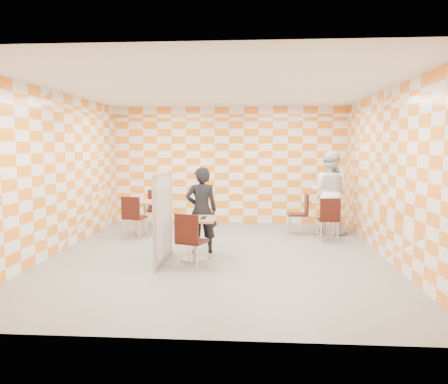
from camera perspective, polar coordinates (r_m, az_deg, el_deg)
name	(u,v)px	position (r m, az deg, el deg)	size (l,w,h in m)	color
room_shell	(220,172)	(8.38, -0.52, 2.63)	(7.00, 7.00, 7.00)	gray
main_table	(195,231)	(7.67, -3.77, -5.16)	(0.70, 0.70, 0.75)	tan
second_table	(325,212)	(10.15, 13.06, -2.56)	(0.70, 0.70, 0.75)	tan
empty_table	(145,212)	(10.11, -10.26, -2.53)	(0.70, 0.70, 0.75)	tan
chair_main_front	(190,237)	(7.06, -4.50, -5.86)	(0.54, 0.55, 0.92)	#33100A
chair_second_front	(329,216)	(9.38, 13.54, -3.04)	(0.44, 0.45, 0.92)	#33100A
chair_second_side	(302,210)	(10.05, 10.11, -2.38)	(0.44, 0.43, 0.92)	#33100A
chair_empty_near	(133,214)	(9.58, -11.81, -2.82)	(0.49, 0.50, 0.92)	#33100A
chair_empty_far	(156,206)	(10.79, -8.90, -1.79)	(0.43, 0.44, 0.92)	#33100A
partition	(163,217)	(7.56, -7.98, -3.21)	(0.08, 1.38, 1.55)	white
man_dark	(202,210)	(8.14, -2.95, -2.38)	(0.59, 0.39, 1.61)	black
man_white	(329,192)	(10.26, 13.58, -0.02)	(0.92, 0.72, 1.89)	white
pizza_on_foil	(195,217)	(7.61, -3.80, -3.28)	(0.40, 0.40, 0.04)	silver
sport_bottle	(316,197)	(10.23, 11.93, -0.61)	(0.06, 0.06, 0.20)	white
soda_bottle	(331,197)	(10.14, 13.80, -0.62)	(0.07, 0.07, 0.23)	black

